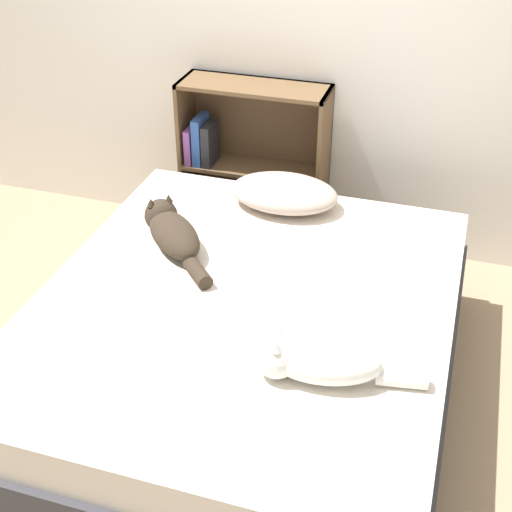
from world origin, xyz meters
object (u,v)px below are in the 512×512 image
Objects in this scene: bed at (246,347)px; bookshelf at (251,161)px; cat_dark at (172,231)px; pillow at (284,193)px; cat_light at (316,361)px.

bookshelf is (-0.35, 1.18, 0.22)m from bed.
cat_dark is 0.52× the size of bookshelf.
pillow is 0.55m from bookshelf.
cat_dark is 0.92m from bookshelf.
cat_dark is (-0.41, 0.26, 0.31)m from bed.
cat_light is 0.97m from cat_dark.
pillow is at bearing -78.82° from cat_light.
cat_light is at bearing -44.34° from bed.
bed is at bearing -166.45° from cat_dark.
bookshelf reaches higher than cat_light.
bed is 1.25m from bookshelf.
bed is at bearing -53.78° from cat_light.
cat_dark is at bearing -93.29° from bookshelf.
cat_light reaches higher than pillow.
bookshelf reaches higher than pillow.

